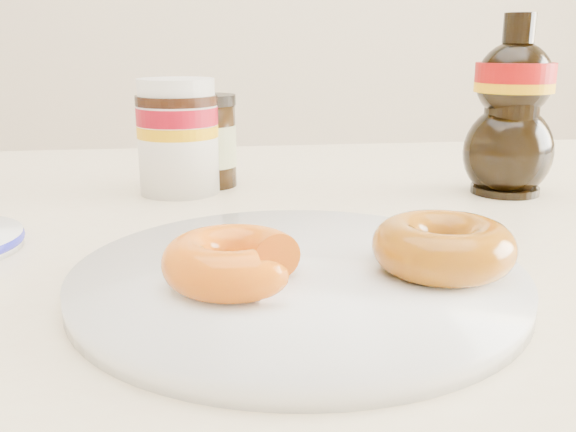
{
  "coord_description": "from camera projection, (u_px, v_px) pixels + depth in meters",
  "views": [
    {
      "loc": [
        -0.07,
        -0.41,
        0.9
      ],
      "look_at": [
        -0.02,
        0.02,
        0.79
      ],
      "focal_mm": 40.0,
      "sensor_mm": 36.0,
      "label": 1
    }
  ],
  "objects": [
    {
      "name": "dining_table",
      "position": [
        297.0,
        320.0,
        0.56
      ],
      "size": [
        1.4,
        0.9,
        0.75
      ],
      "color": "beige",
      "rests_on": "ground"
    },
    {
      "name": "plate",
      "position": [
        298.0,
        277.0,
        0.41
      ],
      "size": [
        0.29,
        0.29,
        0.01
      ],
      "color": "white",
      "rests_on": "dining_table"
    },
    {
      "name": "donut_bitten",
      "position": [
        233.0,
        261.0,
        0.38
      ],
      "size": [
        0.1,
        0.1,
        0.03
      ],
      "primitive_type": "torus",
      "rotation": [
        0.0,
        0.0,
        0.23
      ],
      "color": "#CA6D0B",
      "rests_on": "plate"
    },
    {
      "name": "donut_whole",
      "position": [
        443.0,
        246.0,
        0.4
      ],
      "size": [
        0.1,
        0.1,
        0.03
      ],
      "primitive_type": "torus",
      "rotation": [
        0.0,
        0.0,
        0.17
      ],
      "color": "#8E5709",
      "rests_on": "plate"
    },
    {
      "name": "nutella_jar",
      "position": [
        178.0,
        132.0,
        0.66
      ],
      "size": [
        0.08,
        0.08,
        0.12
      ],
      "rotation": [
        0.0,
        0.0,
        -0.31
      ],
      "color": "white",
      "rests_on": "dining_table"
    },
    {
      "name": "syrup_bottle",
      "position": [
        512.0,
        106.0,
        0.65
      ],
      "size": [
        0.09,
        0.08,
        0.18
      ],
      "primitive_type": null,
      "rotation": [
        0.0,
        0.0,
        0.01
      ],
      "color": "black",
      "rests_on": "dining_table"
    },
    {
      "name": "dark_jar",
      "position": [
        208.0,
        142.0,
        0.7
      ],
      "size": [
        0.06,
        0.06,
        0.1
      ],
      "rotation": [
        0.0,
        0.0,
        -0.13
      ],
      "color": "black",
      "rests_on": "dining_table"
    }
  ]
}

